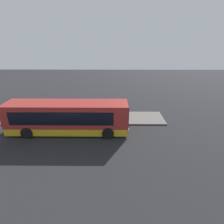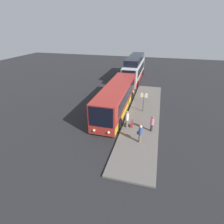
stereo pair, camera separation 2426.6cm
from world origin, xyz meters
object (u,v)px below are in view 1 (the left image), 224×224
at_px(passenger_with_bags, 125,109).
at_px(passenger_boarding, 108,107).
at_px(bus_lead, 67,118).
at_px(suitcase, 105,118).
at_px(sign_post, 72,106).
at_px(passenger_waiting, 107,114).

bearing_deg(passenger_with_bags, passenger_boarding, 28.06).
xyz_separation_m(bus_lead, suitcase, (3.61, 2.43, -1.08)).
distance_m(bus_lead, sign_post, 3.13).
bearing_deg(passenger_boarding, suitcase, 155.60).
relative_size(bus_lead, passenger_waiting, 6.70).
height_order(passenger_boarding, passenger_with_bags, passenger_with_bags).
height_order(bus_lead, passenger_waiting, bus_lead).
distance_m(bus_lead, passenger_waiting, 4.27).
height_order(bus_lead, passenger_with_bags, bus_lead).
xyz_separation_m(bus_lead, passenger_boarding, (3.88, 4.33, -0.55)).
bearing_deg(sign_post, suitcase, -10.38).
distance_m(passenger_waiting, sign_post, 4.18).
bearing_deg(suitcase, bus_lead, -146.07).
bearing_deg(bus_lead, passenger_waiting, 27.09).
distance_m(passenger_boarding, suitcase, 2.00).
distance_m(bus_lead, passenger_boarding, 5.84).
distance_m(passenger_with_bags, suitcase, 2.61).
bearing_deg(suitcase, passenger_waiting, -69.97).
height_order(bus_lead, passenger_boarding, bus_lead).
bearing_deg(bus_lead, suitcase, 33.93).
relative_size(passenger_waiting, passenger_with_bags, 1.05).
xyz_separation_m(bus_lead, sign_post, (-0.19, 3.12, 0.09)).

